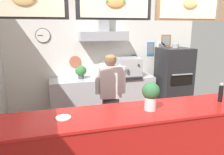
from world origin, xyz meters
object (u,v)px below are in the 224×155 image
at_px(condiment_plate, 63,118).
at_px(pepper_grinder, 221,92).
at_px(espresso_machine, 128,67).
at_px(potted_oregano, 81,71).
at_px(shop_worker, 111,96).
at_px(pizza_oven, 173,82).
at_px(potted_sage, 109,71).
at_px(basil_vase, 151,95).

height_order(condiment_plate, pepper_grinder, pepper_grinder).
xyz_separation_m(condiment_plate, pepper_grinder, (2.08, -0.01, 0.12)).
bearing_deg(espresso_machine, condiment_plate, -124.48).
bearing_deg(potted_oregano, espresso_machine, -3.39).
bearing_deg(potted_oregano, shop_worker, -73.99).
bearing_deg(espresso_machine, potted_oregano, 176.61).
height_order(pizza_oven, potted_oregano, pizza_oven).
distance_m(potted_sage, basil_vase, 2.34).
xyz_separation_m(potted_sage, basil_vase, (-0.10, -2.33, 0.17)).
xyz_separation_m(pizza_oven, espresso_machine, (-1.03, 0.27, 0.35)).
bearing_deg(basil_vase, espresso_machine, 76.78).
bearing_deg(pepper_grinder, espresso_machine, 102.06).
xyz_separation_m(shop_worker, basil_vase, (0.18, -1.18, 0.37)).
relative_size(pizza_oven, espresso_machine, 3.00).
distance_m(potted_sage, condiment_plate, 2.57).
bearing_deg(potted_sage, shop_worker, -103.82).
distance_m(shop_worker, basil_vase, 1.25).
relative_size(shop_worker, potted_sage, 5.97).
relative_size(espresso_machine, potted_sage, 2.09).
height_order(pizza_oven, potted_sage, pizza_oven).
bearing_deg(pepper_grinder, condiment_plate, 179.80).
relative_size(shop_worker, basil_vase, 4.64).
relative_size(pizza_oven, potted_sage, 6.27).
bearing_deg(shop_worker, pepper_grinder, 145.30).
bearing_deg(condiment_plate, shop_worker, 53.48).
xyz_separation_m(espresso_machine, condiment_plate, (-1.58, -2.30, -0.07)).
height_order(condiment_plate, basil_vase, basil_vase).
bearing_deg(shop_worker, espresso_machine, -113.53).
xyz_separation_m(espresso_machine, basil_vase, (-0.55, -2.34, 0.11)).
xyz_separation_m(pizza_oven, potted_sage, (-1.47, 0.26, 0.29)).
xyz_separation_m(potted_sage, pepper_grinder, (0.94, -2.31, 0.11)).
bearing_deg(shop_worker, potted_oregano, -65.18).
bearing_deg(potted_sage, espresso_machine, 0.57).
xyz_separation_m(shop_worker, potted_sage, (0.28, 1.15, 0.21)).
height_order(shop_worker, potted_oregano, shop_worker).
height_order(pizza_oven, condiment_plate, pizza_oven).
distance_m(potted_oregano, condiment_plate, 2.42).
bearing_deg(espresso_machine, pizza_oven, -14.58).
distance_m(shop_worker, condiment_plate, 1.45).
height_order(potted_sage, condiment_plate, potted_sage).
height_order(shop_worker, potted_sage, shop_worker).
distance_m(shop_worker, potted_oregano, 1.28).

